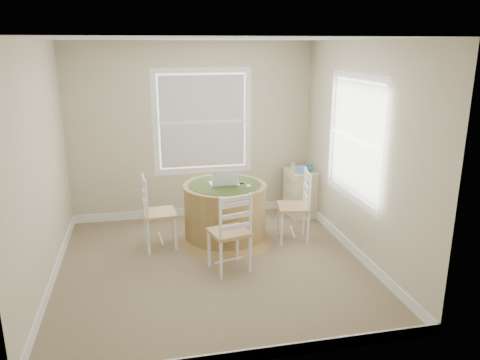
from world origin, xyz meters
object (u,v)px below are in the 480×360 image
object	(u,v)px
chair_left	(159,213)
chair_right	(293,207)
laptop	(224,182)
round_table	(225,210)
corner_chest	(300,193)
chair_near	(229,232)

from	to	relation	value
chair_left	chair_right	distance (m)	1.75
chair_left	laptop	distance (m)	0.91
round_table	corner_chest	world-z (taller)	round_table
chair_left	laptop	xyz separation A→B (m)	(0.85, 0.05, 0.34)
chair_right	corner_chest	distance (m)	1.01
chair_right	laptop	size ratio (longest dim) A/B	2.74
round_table	chair_near	distance (m)	0.86
round_table	chair_left	world-z (taller)	chair_left
chair_near	corner_chest	size ratio (longest dim) A/B	1.34
round_table	chair_near	xyz separation A→B (m)	(-0.11, -0.85, 0.05)
corner_chest	round_table	bearing A→B (deg)	-155.12
round_table	corner_chest	bearing A→B (deg)	36.38
round_table	chair_right	size ratio (longest dim) A/B	1.34
chair_left	round_table	bearing A→B (deg)	-91.67
chair_left	chair_near	bearing A→B (deg)	-141.66
round_table	chair_near	bearing A→B (deg)	-89.99
round_table	laptop	size ratio (longest dim) A/B	3.68
chair_left	chair_right	bearing A→B (deg)	-99.08
chair_near	laptop	world-z (taller)	laptop
laptop	round_table	bearing A→B (deg)	-174.93
laptop	corner_chest	world-z (taller)	laptop
chair_right	laptop	distance (m)	0.98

